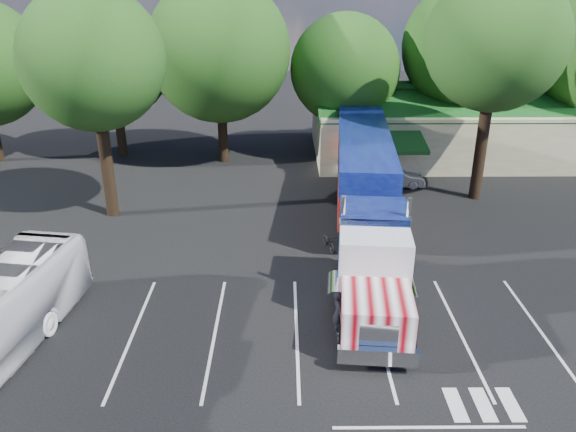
{
  "coord_description": "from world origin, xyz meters",
  "views": [
    {
      "loc": [
        -0.48,
        -24.33,
        12.87
      ],
      "look_at": [
        -0.29,
        0.99,
        2.0
      ],
      "focal_mm": 35.0,
      "sensor_mm": 36.0,
      "label": 1
    }
  ],
  "objects_px": {
    "woman": "(338,313)",
    "semi_truck": "(365,181)",
    "bicycle": "(329,241)",
    "silver_sedan": "(396,178)"
  },
  "relations": [
    {
      "from": "bicycle",
      "to": "semi_truck",
      "type": "bearing_deg",
      "value": 35.14
    },
    {
      "from": "woman",
      "to": "semi_truck",
      "type": "bearing_deg",
      "value": -20.48
    },
    {
      "from": "semi_truck",
      "to": "woman",
      "type": "relative_size",
      "value": 12.32
    },
    {
      "from": "semi_truck",
      "to": "woman",
      "type": "distance_m",
      "value": 10.42
    },
    {
      "from": "woman",
      "to": "bicycle",
      "type": "relative_size",
      "value": 1.22
    },
    {
      "from": "semi_truck",
      "to": "bicycle",
      "type": "bearing_deg",
      "value": -123.7
    },
    {
      "from": "semi_truck",
      "to": "bicycle",
      "type": "distance_m",
      "value": 4.06
    },
    {
      "from": "bicycle",
      "to": "silver_sedan",
      "type": "bearing_deg",
      "value": 44.88
    },
    {
      "from": "silver_sedan",
      "to": "bicycle",
      "type": "bearing_deg",
      "value": 150.7
    },
    {
      "from": "bicycle",
      "to": "silver_sedan",
      "type": "height_order",
      "value": "silver_sedan"
    }
  ]
}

